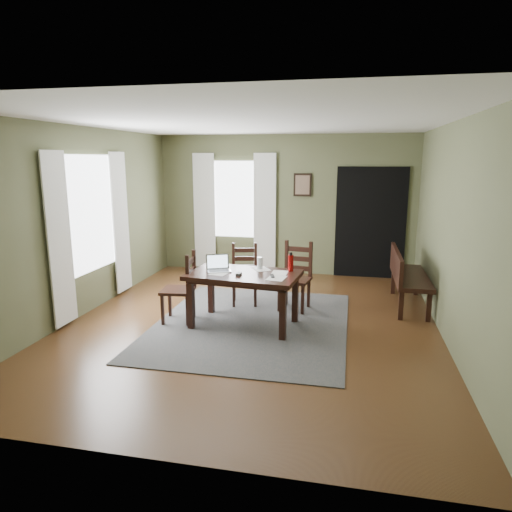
% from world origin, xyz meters
% --- Properties ---
extents(ground, '(5.00, 6.00, 0.01)m').
position_xyz_m(ground, '(0.00, 0.00, -0.01)').
color(ground, '#492C16').
extents(room_shell, '(5.02, 6.02, 2.71)m').
position_xyz_m(room_shell, '(0.00, 0.00, 1.80)').
color(room_shell, '#565B3B').
rests_on(room_shell, ground).
extents(rug, '(2.60, 3.20, 0.01)m').
position_xyz_m(rug, '(0.00, 0.00, 0.01)').
color(rug, '#3B3B3B').
rests_on(rug, ground).
extents(dining_table, '(1.55, 1.03, 0.73)m').
position_xyz_m(dining_table, '(-0.09, -0.08, 0.65)').
color(dining_table, black).
rests_on(dining_table, rug).
extents(chair_end, '(0.47, 0.47, 0.98)m').
position_xyz_m(chair_end, '(-0.97, -0.11, 0.48)').
color(chair_end, black).
rests_on(chair_end, rug).
extents(chair_back_left, '(0.49, 0.49, 0.93)m').
position_xyz_m(chair_back_left, '(-0.30, 0.88, 0.46)').
color(chair_back_left, black).
rests_on(chair_back_left, rug).
extents(chair_back_right, '(0.51, 0.51, 1.01)m').
position_xyz_m(chair_back_right, '(0.51, 0.78, 0.50)').
color(chair_back_right, black).
rests_on(chair_back_right, rug).
extents(bench, '(0.49, 1.54, 0.87)m').
position_xyz_m(bench, '(2.14, 1.26, 0.52)').
color(bench, black).
rests_on(bench, ground).
extents(laptop, '(0.39, 0.36, 0.22)m').
position_xyz_m(laptop, '(-0.46, -0.02, 0.80)').
color(laptop, '#B7B7BC').
rests_on(laptop, dining_table).
extents(computer_mouse, '(0.06, 0.11, 0.03)m').
position_xyz_m(computer_mouse, '(-0.12, -0.22, 0.76)').
color(computer_mouse, '#3F3F42').
rests_on(computer_mouse, dining_table).
extents(tv_remote, '(0.09, 0.17, 0.02)m').
position_xyz_m(tv_remote, '(0.32, -0.19, 0.75)').
color(tv_remote, black).
rests_on(tv_remote, dining_table).
extents(drinking_glass, '(0.08, 0.08, 0.17)m').
position_xyz_m(drinking_glass, '(0.08, 0.19, 0.83)').
color(drinking_glass, silver).
rests_on(drinking_glass, dining_table).
extents(water_bottle, '(0.09, 0.09, 0.26)m').
position_xyz_m(water_bottle, '(0.51, 0.15, 0.86)').
color(water_bottle, '#A40E0C').
rests_on(water_bottle, dining_table).
extents(paper_a, '(0.28, 0.33, 0.00)m').
position_xyz_m(paper_a, '(-0.40, -0.15, 0.74)').
color(paper_a, white).
rests_on(paper_a, dining_table).
extents(paper_b, '(0.25, 0.31, 0.00)m').
position_xyz_m(paper_b, '(0.38, -0.26, 0.74)').
color(paper_b, white).
rests_on(paper_b, dining_table).
extents(paper_c, '(0.31, 0.33, 0.00)m').
position_xyz_m(paper_c, '(0.09, 0.18, 0.74)').
color(paper_c, white).
rests_on(paper_c, dining_table).
extents(paper_d, '(0.21, 0.27, 0.00)m').
position_xyz_m(paper_d, '(0.38, 0.02, 0.74)').
color(paper_d, white).
rests_on(paper_d, dining_table).
extents(window_left, '(0.01, 1.30, 1.70)m').
position_xyz_m(window_left, '(-2.47, 0.20, 1.45)').
color(window_left, white).
rests_on(window_left, ground).
extents(window_back, '(1.00, 0.01, 1.50)m').
position_xyz_m(window_back, '(-1.00, 2.97, 1.45)').
color(window_back, white).
rests_on(window_back, ground).
extents(curtain_left_near, '(0.03, 0.48, 2.30)m').
position_xyz_m(curtain_left_near, '(-2.44, -0.62, 1.20)').
color(curtain_left_near, silver).
rests_on(curtain_left_near, ground).
extents(curtain_left_far, '(0.03, 0.48, 2.30)m').
position_xyz_m(curtain_left_far, '(-2.44, 1.02, 1.20)').
color(curtain_left_far, silver).
rests_on(curtain_left_far, ground).
extents(curtain_back_left, '(0.44, 0.03, 2.30)m').
position_xyz_m(curtain_back_left, '(-1.62, 2.94, 1.20)').
color(curtain_back_left, silver).
rests_on(curtain_back_left, ground).
extents(curtain_back_right, '(0.44, 0.03, 2.30)m').
position_xyz_m(curtain_back_right, '(-0.38, 2.94, 1.20)').
color(curtain_back_right, silver).
rests_on(curtain_back_right, ground).
extents(framed_picture, '(0.34, 0.03, 0.44)m').
position_xyz_m(framed_picture, '(0.35, 2.97, 1.75)').
color(framed_picture, black).
rests_on(framed_picture, ground).
extents(doorway_back, '(1.30, 0.03, 2.10)m').
position_xyz_m(doorway_back, '(1.65, 2.97, 1.05)').
color(doorway_back, black).
rests_on(doorway_back, ground).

